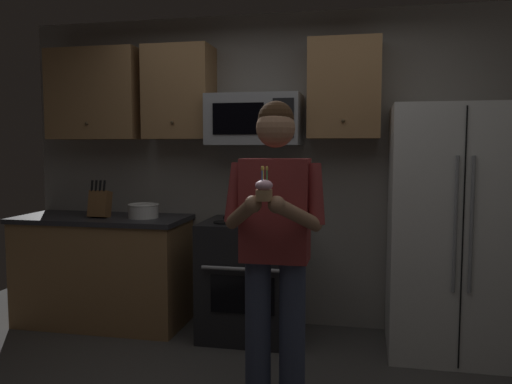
{
  "coord_description": "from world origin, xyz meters",
  "views": [
    {
      "loc": [
        0.71,
        -2.59,
        1.51
      ],
      "look_at": [
        0.11,
        0.27,
        1.25
      ],
      "focal_mm": 36.29,
      "sensor_mm": 36.0,
      "label": 1
    }
  ],
  "objects_px": {
    "bowl_large_white": "(143,210)",
    "knife_block": "(100,204)",
    "oven_range": "(252,278)",
    "microwave": "(255,120)",
    "cupcake": "(264,190)",
    "refrigerator": "(453,231)",
    "person": "(275,237)"
  },
  "relations": [
    {
      "from": "oven_range",
      "to": "refrigerator",
      "type": "bearing_deg",
      "value": -1.5
    },
    {
      "from": "bowl_large_white",
      "to": "knife_block",
      "type": "bearing_deg",
      "value": -174.59
    },
    {
      "from": "refrigerator",
      "to": "bowl_large_white",
      "type": "relative_size",
      "value": 7.11
    },
    {
      "from": "oven_range",
      "to": "microwave",
      "type": "height_order",
      "value": "microwave"
    },
    {
      "from": "bowl_large_white",
      "to": "microwave",
      "type": "bearing_deg",
      "value": 7.05
    },
    {
      "from": "bowl_large_white",
      "to": "refrigerator",
      "type": "bearing_deg",
      "value": -1.07
    },
    {
      "from": "oven_range",
      "to": "refrigerator",
      "type": "xyz_separation_m",
      "value": [
        1.5,
        -0.04,
        0.44
      ]
    },
    {
      "from": "cupcake",
      "to": "knife_block",
      "type": "bearing_deg",
      "value": 139.89
    },
    {
      "from": "cupcake",
      "to": "oven_range",
      "type": "bearing_deg",
      "value": 104.64
    },
    {
      "from": "bowl_large_white",
      "to": "person",
      "type": "bearing_deg",
      "value": -40.61
    },
    {
      "from": "oven_range",
      "to": "microwave",
      "type": "relative_size",
      "value": 1.26
    },
    {
      "from": "refrigerator",
      "to": "knife_block",
      "type": "xyz_separation_m",
      "value": [
        -2.79,
        0.01,
        0.13
      ]
    },
    {
      "from": "oven_range",
      "to": "cupcake",
      "type": "relative_size",
      "value": 5.36
    },
    {
      "from": "refrigerator",
      "to": "bowl_large_white",
      "type": "height_order",
      "value": "refrigerator"
    },
    {
      "from": "refrigerator",
      "to": "oven_range",
      "type": "bearing_deg",
      "value": 178.5
    },
    {
      "from": "bowl_large_white",
      "to": "cupcake",
      "type": "xyz_separation_m",
      "value": [
        1.29,
        -1.44,
        0.31
      ]
    },
    {
      "from": "person",
      "to": "cupcake",
      "type": "height_order",
      "value": "person"
    },
    {
      "from": "refrigerator",
      "to": "knife_block",
      "type": "bearing_deg",
      "value": 179.8
    },
    {
      "from": "microwave",
      "to": "cupcake",
      "type": "distance_m",
      "value": 1.65
    },
    {
      "from": "person",
      "to": "cupcake",
      "type": "bearing_deg",
      "value": -90.0
    },
    {
      "from": "microwave",
      "to": "refrigerator",
      "type": "bearing_deg",
      "value": -6.03
    },
    {
      "from": "person",
      "to": "cupcake",
      "type": "relative_size",
      "value": 10.13
    },
    {
      "from": "oven_range",
      "to": "cupcake",
      "type": "xyz_separation_m",
      "value": [
        0.37,
        -1.43,
        0.83
      ]
    },
    {
      "from": "microwave",
      "to": "person",
      "type": "bearing_deg",
      "value": -72.98
    },
    {
      "from": "oven_range",
      "to": "bowl_large_white",
      "type": "xyz_separation_m",
      "value": [
        -0.92,
        0.01,
        0.52
      ]
    },
    {
      "from": "microwave",
      "to": "bowl_large_white",
      "type": "relative_size",
      "value": 2.92
    },
    {
      "from": "microwave",
      "to": "person",
      "type": "height_order",
      "value": "microwave"
    },
    {
      "from": "oven_range",
      "to": "cupcake",
      "type": "bearing_deg",
      "value": -75.36
    },
    {
      "from": "refrigerator",
      "to": "cupcake",
      "type": "relative_size",
      "value": 10.35
    },
    {
      "from": "oven_range",
      "to": "knife_block",
      "type": "relative_size",
      "value": 2.91
    },
    {
      "from": "bowl_large_white",
      "to": "cupcake",
      "type": "relative_size",
      "value": 1.46
    },
    {
      "from": "cupcake",
      "to": "person",
      "type": "bearing_deg",
      "value": 90.0
    }
  ]
}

